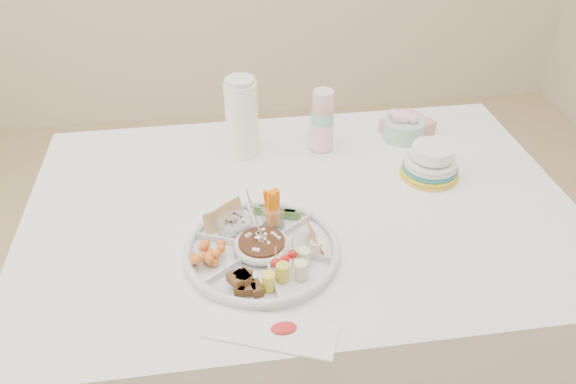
{
  "coord_description": "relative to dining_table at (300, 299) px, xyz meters",
  "views": [
    {
      "loc": [
        -0.22,
        -1.23,
        1.71
      ],
      "look_at": [
        -0.05,
        -0.09,
        0.87
      ],
      "focal_mm": 35.0,
      "sensor_mm": 36.0,
      "label": 1
    }
  ],
  "objects": [
    {
      "name": "placemat",
      "position": [
        -0.14,
        -0.44,
        0.38
      ],
      "size": [
        0.3,
        0.19,
        0.01
      ],
      "primitive_type": "cube",
      "rotation": [
        0.0,
        0.0,
        -0.38
      ],
      "color": "white",
      "rests_on": "dining_table"
    },
    {
      "name": "banana_tomato",
      "position": [
        -0.05,
        -0.29,
        0.44
      ],
      "size": [
        0.13,
        0.13,
        0.08
      ],
      "primitive_type": null,
      "rotation": [
        0.0,
        0.0,
        -0.41
      ],
      "color": "#E5DA78",
      "rests_on": "party_tray"
    },
    {
      "name": "napkin_stack",
      "position": [
        0.42,
        0.34,
        0.4
      ],
      "size": [
        0.18,
        0.17,
        0.05
      ],
      "primitive_type": "cube",
      "rotation": [
        0.0,
        0.0,
        0.48
      ],
      "color": "pink",
      "rests_on": "dining_table"
    },
    {
      "name": "pita_raisins",
      "position": [
        -0.21,
        -0.09,
        0.42
      ],
      "size": [
        0.16,
        0.16,
        0.07
      ],
      "primitive_type": null,
      "rotation": [
        0.0,
        0.0,
        -0.41
      ],
      "color": "tan",
      "rests_on": "party_tray"
    },
    {
      "name": "dining_table",
      "position": [
        0.0,
        0.0,
        0.0
      ],
      "size": [
        1.52,
        1.02,
        0.76
      ],
      "primitive_type": "cube",
      "color": "white",
      "rests_on": "floor"
    },
    {
      "name": "party_tray",
      "position": [
        -0.13,
        -0.19,
        0.4
      ],
      "size": [
        0.5,
        0.5,
        0.04
      ],
      "primitive_type": "cylinder",
      "rotation": [
        0.0,
        0.0,
        -0.41
      ],
      "color": "silver",
      "rests_on": "dining_table"
    },
    {
      "name": "carrot_cucumber",
      "position": [
        -0.08,
        -0.07,
        0.44
      ],
      "size": [
        0.16,
        0.16,
        0.11
      ],
      "primitive_type": null,
      "rotation": [
        0.0,
        0.0,
        -0.41
      ],
      "color": "orange",
      "rests_on": "party_tray"
    },
    {
      "name": "floor",
      "position": [
        0.0,
        0.0,
        -0.38
      ],
      "size": [
        4.0,
        4.0,
        0.0
      ],
      "primitive_type": "plane",
      "color": "tan",
      "rests_on": "ground"
    },
    {
      "name": "flower_bowl",
      "position": [
        0.39,
        0.31,
        0.43
      ],
      "size": [
        0.16,
        0.16,
        0.1
      ],
      "primitive_type": "cylinder",
      "rotation": [
        0.0,
        0.0,
        -0.23
      ],
      "color": "#9DCAB6",
      "rests_on": "dining_table"
    },
    {
      "name": "bean_dip",
      "position": [
        -0.13,
        -0.19,
        0.41
      ],
      "size": [
        0.15,
        0.15,
        0.04
      ],
      "primitive_type": "cylinder",
      "rotation": [
        0.0,
        0.0,
        -0.41
      ],
      "color": "black",
      "rests_on": "party_tray"
    },
    {
      "name": "tortillas",
      "position": [
        -0.0,
        -0.18,
        0.42
      ],
      "size": [
        0.13,
        0.13,
        0.06
      ],
      "primitive_type": null,
      "rotation": [
        0.0,
        0.0,
        -0.41
      ],
      "color": "#B16A3D",
      "rests_on": "party_tray"
    },
    {
      "name": "granola_chunks",
      "position": [
        -0.18,
        -0.31,
        0.42
      ],
      "size": [
        0.14,
        0.14,
        0.05
      ],
      "primitive_type": null,
      "rotation": [
        0.0,
        0.0,
        -0.41
      ],
      "color": "brown",
      "rests_on": "party_tray"
    },
    {
      "name": "cherries",
      "position": [
        -0.26,
        -0.2,
        0.42
      ],
      "size": [
        0.13,
        0.13,
        0.04
      ],
      "primitive_type": null,
      "rotation": [
        0.0,
        0.0,
        -0.41
      ],
      "color": "#DF8F3E",
      "rests_on": "party_tray"
    },
    {
      "name": "thermos",
      "position": [
        -0.14,
        0.3,
        0.51
      ],
      "size": [
        0.13,
        0.13,
        0.26
      ],
      "primitive_type": "cylinder",
      "rotation": [
        0.0,
        0.0,
        -0.37
      ],
      "color": "white",
      "rests_on": "dining_table"
    },
    {
      "name": "plate_stack",
      "position": [
        0.4,
        0.09,
        0.43
      ],
      "size": [
        0.18,
        0.18,
        0.11
      ],
      "primitive_type": "cylinder",
      "rotation": [
        0.0,
        0.0,
        0.01
      ],
      "color": "gold",
      "rests_on": "dining_table"
    },
    {
      "name": "cup_stack",
      "position": [
        0.11,
        0.29,
        0.48
      ],
      "size": [
        0.1,
        0.1,
        0.2
      ],
      "primitive_type": "cylinder",
      "rotation": [
        0.0,
        0.0,
        0.34
      ],
      "color": "#BAC0B7",
      "rests_on": "dining_table"
    }
  ]
}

